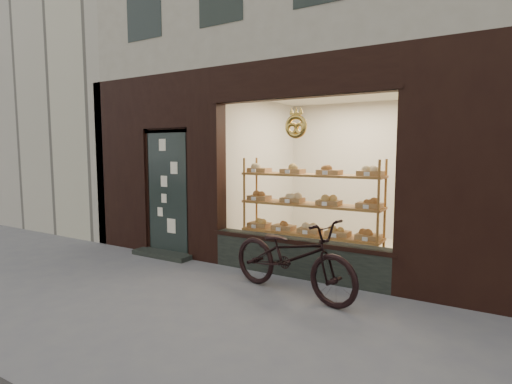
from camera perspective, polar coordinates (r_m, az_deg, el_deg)
The scene contains 4 objects.
ground at distance 4.54m, azimuth -11.66°, elevation -17.78°, with size 90.00×90.00×0.00m, color #575761.
neighbor_left at distance 15.33m, azimuth -25.08°, elevation 15.45°, with size 12.00×7.00×9.00m, color #AEA79B.
display_shelf at distance 6.15m, azimuth 7.72°, elevation -3.13°, with size 2.20×0.45×1.70m.
bicycle at distance 5.10m, azimuth 5.16°, elevation -9.12°, with size 0.66×1.89×0.99m, color black.
Camera 1 is at (2.85, -3.04, 1.82)m, focal length 28.00 mm.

